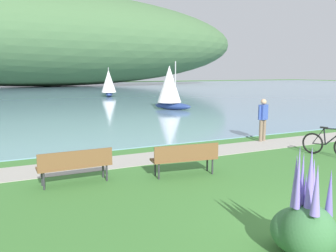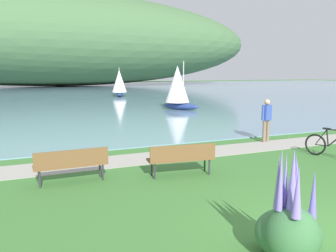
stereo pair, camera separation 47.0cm
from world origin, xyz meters
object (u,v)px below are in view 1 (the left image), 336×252
park_bench_near_camera (185,157)px  sailboat_mid_bay (109,83)px  park_bench_further_along (75,164)px  person_at_shoreline (263,117)px  sailboat_nearest_to_shore (170,87)px  bicycle_leaning_near_bench (329,144)px

park_bench_near_camera → sailboat_mid_bay: size_ratio=0.57×
park_bench_further_along → person_at_shoreline: (7.86, 2.26, 0.46)m
park_bench_further_along → person_at_shoreline: 8.20m
park_bench_further_along → person_at_shoreline: person_at_shoreline is taller
park_bench_near_camera → park_bench_further_along: (-2.79, 0.55, 0.00)m
person_at_shoreline → sailboat_nearest_to_shore: sailboat_nearest_to_shore is taller
park_bench_near_camera → person_at_shoreline: (5.08, 2.81, 0.46)m
sailboat_mid_bay → sailboat_nearest_to_shore: bearing=-89.3°
park_bench_further_along → person_at_shoreline: size_ratio=1.06×
park_bench_further_along → sailboat_mid_bay: (9.53, 29.75, 1.05)m
bicycle_leaning_near_bench → sailboat_nearest_to_shore: sailboat_nearest_to_shore is taller
bicycle_leaning_near_bench → sailboat_mid_bay: sailboat_mid_bay is taller
sailboat_nearest_to_shore → sailboat_mid_bay: size_ratio=1.07×
person_at_shoreline → sailboat_mid_bay: sailboat_mid_bay is taller
bicycle_leaning_near_bench → park_bench_near_camera: bearing=178.5°
park_bench_further_along → sailboat_nearest_to_shore: (9.71, 14.52, 1.17)m
bicycle_leaning_near_bench → person_at_shoreline: bearing=94.7°
park_bench_near_camera → person_at_shoreline: 5.82m
park_bench_near_camera → bicycle_leaning_near_bench: bearing=-1.5°
bicycle_leaning_near_bench → sailboat_mid_bay: size_ratio=0.52×
person_at_shoreline → park_bench_further_along: bearing=-164.0°
bicycle_leaning_near_bench → sailboat_mid_bay: bearing=87.3°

